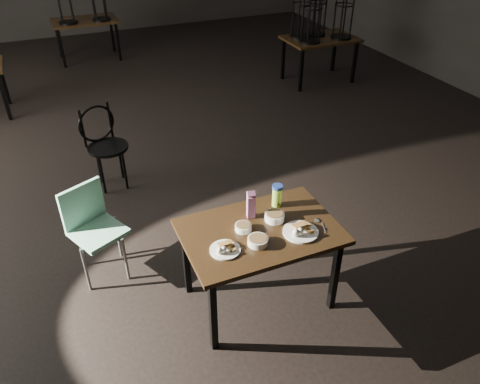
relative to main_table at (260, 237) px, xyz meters
name	(u,v)px	position (x,y,z in m)	size (l,w,h in m)	color
main_table	(260,237)	(0.00, 0.00, 0.00)	(1.20, 0.80, 0.75)	black
plate_left	(225,249)	(-0.34, -0.12, 0.10)	(0.23, 0.23, 0.07)	white
plate_right	(301,231)	(0.26, -0.16, 0.10)	(0.27, 0.27, 0.09)	white
bowl_near	(243,227)	(-0.12, 0.05, 0.11)	(0.13, 0.13, 0.05)	white
bowl_far	(275,216)	(0.15, 0.07, 0.11)	(0.16, 0.16, 0.06)	white
bowl_big	(258,241)	(-0.09, -0.14, 0.11)	(0.15, 0.15, 0.05)	white
juice_carton	(251,205)	(0.00, 0.18, 0.19)	(0.07, 0.07, 0.25)	#941B6E
water_bottle	(277,195)	(0.26, 0.24, 0.18)	(0.09, 0.09, 0.19)	#B4EE46
spoon	(318,221)	(0.46, -0.09, 0.08)	(0.06, 0.20, 0.01)	silver
bentwood_chair	(104,141)	(-0.83, 2.34, -0.11)	(0.49, 0.48, 0.94)	black
school_chair	(93,224)	(-1.17, 0.90, -0.15)	(0.53, 0.53, 0.86)	#76B89A
bg_table_right	(319,35)	(3.09, 4.27, 0.13)	(1.20, 0.80, 1.48)	black
bg_table_far	(85,20)	(-0.37, 7.00, 0.08)	(1.20, 0.80, 1.48)	black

